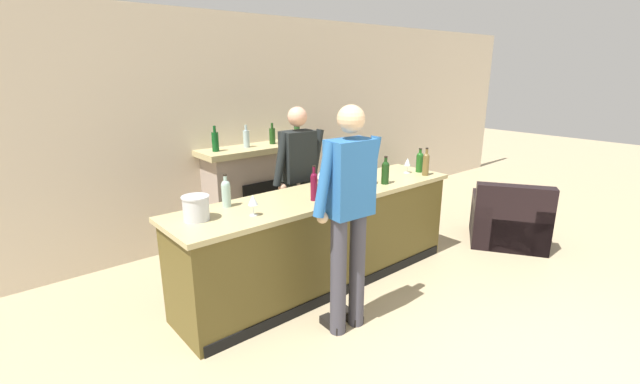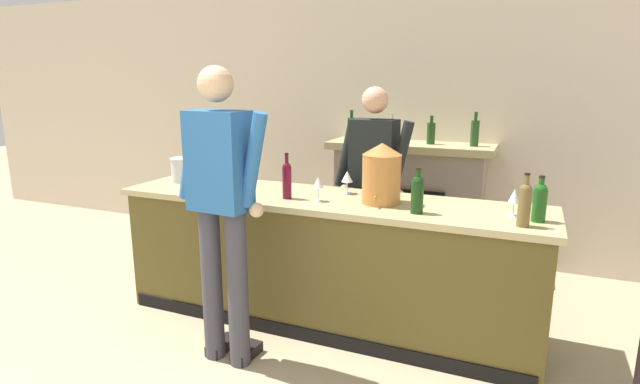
# 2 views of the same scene
# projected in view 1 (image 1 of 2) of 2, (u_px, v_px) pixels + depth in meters

# --- Properties ---
(wall_back_panel) EXTENTS (12.00, 0.07, 2.75)m
(wall_back_panel) POSITION_uv_depth(u_px,v_px,m) (239.00, 129.00, 5.41)
(wall_back_panel) COLOR beige
(wall_back_panel) RESTS_ON ground_plane
(bar_counter) EXTENTS (3.09, 0.73, 0.96)m
(bar_counter) POSITION_uv_depth(u_px,v_px,m) (324.00, 238.00, 4.26)
(bar_counter) COLOR brown
(bar_counter) RESTS_ON ground_plane
(fireplace_stone) EXTENTS (1.57, 0.52, 1.49)m
(fireplace_stone) POSITION_uv_depth(u_px,v_px,m) (261.00, 190.00, 5.51)
(fireplace_stone) COLOR gray
(fireplace_stone) RESTS_ON ground_plane
(armchair_black) EXTENTS (1.16, 1.17, 0.81)m
(armchair_black) POSITION_uv_depth(u_px,v_px,m) (508.00, 223.00, 5.30)
(armchair_black) COLOR black
(armchair_black) RESTS_ON ground_plane
(potted_plant_corner) EXTENTS (0.51, 0.49, 0.66)m
(potted_plant_corner) POSITION_uv_depth(u_px,v_px,m) (399.00, 180.00, 7.04)
(potted_plant_corner) COLOR olive
(potted_plant_corner) RESTS_ON ground_plane
(person_customer) EXTENTS (0.66, 0.32, 1.86)m
(person_customer) POSITION_uv_depth(u_px,v_px,m) (349.00, 211.00, 3.33)
(person_customer) COLOR #3E3C46
(person_customer) RESTS_ON ground_plane
(person_bartender) EXTENTS (0.66, 0.32, 1.73)m
(person_bartender) POSITION_uv_depth(u_px,v_px,m) (298.00, 178.00, 4.68)
(person_bartender) COLOR #353F43
(person_bartender) RESTS_ON ground_plane
(copper_dispenser) EXTENTS (0.27, 0.30, 0.41)m
(copper_dispenser) POSITION_uv_depth(u_px,v_px,m) (355.00, 166.00, 4.32)
(copper_dispenser) COLOR #B97335
(copper_dispenser) RESTS_ON bar_counter
(ice_bucket_steel) EXTENTS (0.22, 0.22, 0.20)m
(ice_bucket_steel) POSITION_uv_depth(u_px,v_px,m) (196.00, 208.00, 3.35)
(ice_bucket_steel) COLOR silver
(ice_bucket_steel) RESTS_ON bar_counter
(wine_bottle_merlot_tall) EXTENTS (0.08, 0.08, 0.29)m
(wine_bottle_merlot_tall) POSITION_uv_depth(u_px,v_px,m) (226.00, 192.00, 3.67)
(wine_bottle_merlot_tall) COLOR #9CBAB0
(wine_bottle_merlot_tall) RESTS_ON bar_counter
(wine_bottle_port_short) EXTENTS (0.06, 0.06, 0.32)m
(wine_bottle_port_short) POSITION_uv_depth(u_px,v_px,m) (314.00, 185.00, 3.84)
(wine_bottle_port_short) COLOR maroon
(wine_bottle_port_short) RESTS_ON bar_counter
(wine_bottle_burgundy_dark) EXTENTS (0.08, 0.08, 0.28)m
(wine_bottle_burgundy_dark) POSITION_uv_depth(u_px,v_px,m) (420.00, 161.00, 4.91)
(wine_bottle_burgundy_dark) COLOR #1C5218
(wine_bottle_burgundy_dark) RESTS_ON bar_counter
(wine_bottle_riesling_slim) EXTENTS (0.07, 0.07, 0.31)m
(wine_bottle_riesling_slim) POSITION_uv_depth(u_px,v_px,m) (426.00, 163.00, 4.75)
(wine_bottle_riesling_slim) COLOR brown
(wine_bottle_riesling_slim) RESTS_ON bar_counter
(wine_bottle_cabernet_heavy) EXTENTS (0.08, 0.08, 0.29)m
(wine_bottle_cabernet_heavy) POSITION_uv_depth(u_px,v_px,m) (385.00, 171.00, 4.40)
(wine_bottle_cabernet_heavy) COLOR #153512
(wine_bottle_cabernet_heavy) RESTS_ON bar_counter
(wine_glass_back_row) EXTENTS (0.08, 0.08, 0.18)m
(wine_glass_back_row) POSITION_uv_depth(u_px,v_px,m) (253.00, 201.00, 3.45)
(wine_glass_back_row) COLOR silver
(wine_glass_back_row) RESTS_ON bar_counter
(wine_glass_mid_counter) EXTENTS (0.08, 0.08, 0.17)m
(wine_glass_mid_counter) POSITION_uv_depth(u_px,v_px,m) (320.00, 175.00, 4.28)
(wine_glass_mid_counter) COLOR silver
(wine_glass_mid_counter) RESTS_ON bar_counter
(wine_glass_by_dispenser) EXTENTS (0.08, 0.08, 0.17)m
(wine_glass_by_dispenser) POSITION_uv_depth(u_px,v_px,m) (408.00, 163.00, 4.87)
(wine_glass_by_dispenser) COLOR silver
(wine_glass_by_dispenser) RESTS_ON bar_counter
(wine_glass_front_right) EXTENTS (0.07, 0.07, 0.17)m
(wine_glass_front_right) POSITION_uv_depth(u_px,v_px,m) (332.00, 182.00, 4.00)
(wine_glass_front_right) COLOR silver
(wine_glass_front_right) RESTS_ON bar_counter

